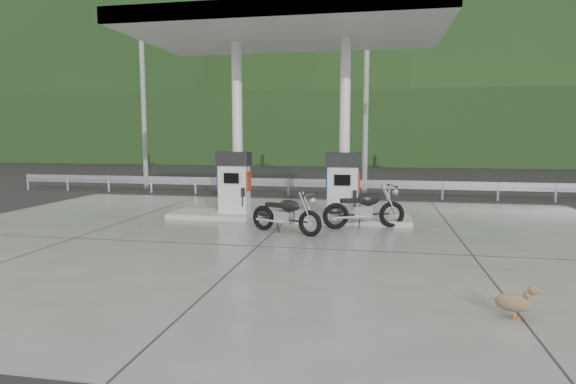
% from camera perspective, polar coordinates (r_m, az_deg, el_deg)
% --- Properties ---
extents(ground, '(160.00, 160.00, 0.00)m').
position_cam_1_polar(ground, '(11.62, -2.38, -5.44)').
color(ground, black).
rests_on(ground, ground).
extents(forecourt_apron, '(18.00, 14.00, 0.02)m').
position_cam_1_polar(forecourt_apron, '(11.62, -2.38, -5.39)').
color(forecourt_apron, slate).
rests_on(forecourt_apron, ground).
extents(pump_island, '(7.00, 1.40, 0.15)m').
position_cam_1_polar(pump_island, '(14.00, -0.07, -2.95)').
color(pump_island, gray).
rests_on(pump_island, forecourt_apron).
extents(gas_pump_left, '(0.95, 0.55, 1.80)m').
position_cam_1_polar(gas_pump_left, '(14.26, -6.40, 1.14)').
color(gas_pump_left, silver).
rests_on(gas_pump_left, pump_island).
extents(gas_pump_right, '(0.95, 0.55, 1.80)m').
position_cam_1_polar(gas_pump_right, '(13.67, 6.54, 0.89)').
color(gas_pump_right, silver).
rests_on(gas_pump_right, pump_island).
extents(canopy_column_left, '(0.30, 0.30, 5.00)m').
position_cam_1_polar(canopy_column_left, '(14.58, -6.02, 7.56)').
color(canopy_column_left, white).
rests_on(canopy_column_left, pump_island).
extents(canopy_column_right, '(0.30, 0.30, 5.00)m').
position_cam_1_polar(canopy_column_right, '(14.00, 6.75, 7.59)').
color(canopy_column_right, white).
rests_on(canopy_column_right, pump_island).
extents(canopy_roof, '(8.50, 5.00, 0.40)m').
position_cam_1_polar(canopy_roof, '(14.11, -0.07, 18.67)').
color(canopy_roof, silver).
rests_on(canopy_roof, canopy_column_left).
extents(guardrail, '(26.00, 0.16, 1.42)m').
position_cam_1_polar(guardrail, '(19.31, 2.98, 1.54)').
color(guardrail, '#A4A6AC').
rests_on(guardrail, ground).
extents(road, '(60.00, 7.00, 0.01)m').
position_cam_1_polar(road, '(22.84, 4.16, 0.55)').
color(road, black).
rests_on(road, ground).
extents(utility_pole_a, '(0.22, 0.22, 8.00)m').
position_cam_1_polar(utility_pole_a, '(23.18, -16.76, 10.27)').
color(utility_pole_a, gray).
rests_on(utility_pole_a, ground).
extents(utility_pole_b, '(0.22, 0.22, 8.00)m').
position_cam_1_polar(utility_pole_b, '(20.63, 9.23, 10.94)').
color(utility_pole_b, gray).
rests_on(utility_pole_b, ground).
extents(tree_band, '(80.00, 6.00, 6.00)m').
position_cam_1_polar(tree_band, '(41.15, 7.17, 7.42)').
color(tree_band, black).
rests_on(tree_band, ground).
extents(forested_hills, '(100.00, 40.00, 140.00)m').
position_cam_1_polar(forested_hills, '(71.15, 8.65, 4.65)').
color(forested_hills, black).
rests_on(forested_hills, ground).
extents(motorcycle_left, '(2.01, 1.33, 0.91)m').
position_cam_1_polar(motorcycle_left, '(11.99, -0.26, -2.74)').
color(motorcycle_left, black).
rests_on(motorcycle_left, forecourt_apron).
extents(motorcycle_right, '(2.18, 1.31, 0.99)m').
position_cam_1_polar(motorcycle_right, '(12.79, 9.01, -2.06)').
color(motorcycle_right, black).
rests_on(motorcycle_right, forecourt_apron).
extents(duck, '(0.59, 0.33, 0.41)m').
position_cam_1_polar(duck, '(7.22, 25.16, -11.84)').
color(duck, brown).
rests_on(duck, forecourt_apron).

